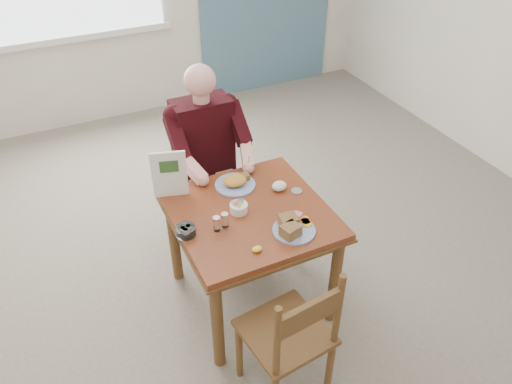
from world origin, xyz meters
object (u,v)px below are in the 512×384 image
far_plate (236,182)px  near_plate (292,227)px  diner (207,146)px  table (250,225)px  chair_far (205,179)px  chair_near (290,337)px

far_plate → near_plate: bearing=-78.7°
near_plate → diner: bearing=97.9°
diner → far_plate: bearing=-86.5°
diner → near_plate: bearing=-82.1°
table → chair_far: 0.81m
chair_near → diner: bearing=85.6°
diner → chair_near: bearing=-94.4°
chair_near → chair_far: bearing=85.8°
chair_far → near_plate: (0.14, -1.06, 0.30)m
near_plate → far_plate: near_plate is taller
table → far_plate: bearing=84.6°
table → chair_near: chair_near is taller
chair_far → chair_near: size_ratio=1.00×
table → diner: diner is taller
table → diner: size_ratio=0.66×
diner → far_plate: size_ratio=5.01×
table → diner: 0.73m
chair_far → far_plate: size_ratio=3.44×
chair_near → far_plate: size_ratio=3.44×
chair_far → near_plate: size_ratio=3.49×
diner → chair_far: bearing=90.0°
table → near_plate: 0.33m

